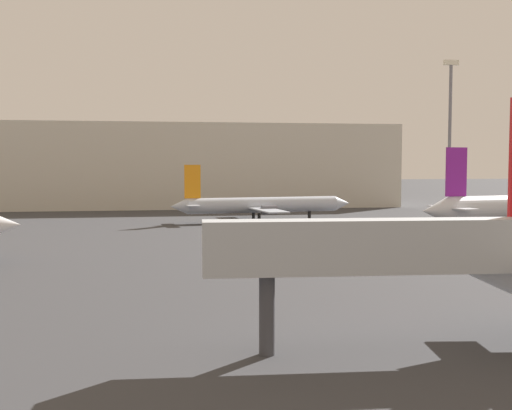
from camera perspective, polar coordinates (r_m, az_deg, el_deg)
The scene contains 4 objects.
airplane_far_left at distance 91.67m, azimuth 0.48°, elevation 0.02°, with size 27.11×20.98×8.23m.
jet_bridge at distance 30.28m, azimuth 17.59°, elevation -3.65°, with size 21.21×3.63×6.20m.
light_mast_right at distance 104.69m, azimuth 16.95°, elevation 6.39°, with size 2.40×0.50×24.45m.
terminal_building at distance 128.76m, azimuth -6.85°, elevation 3.51°, with size 82.90×26.82×15.81m, color beige.
Camera 1 is at (-4.40, -10.09, 8.53)m, focal length 44.70 mm.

